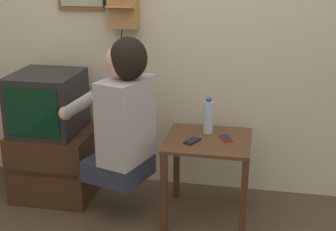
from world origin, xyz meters
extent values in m
cube|color=beige|center=(0.00, 1.18, 1.27)|extent=(6.80, 0.05, 2.55)
cube|color=#51331E|center=(0.32, 0.70, 0.55)|extent=(0.54, 0.51, 0.02)
cube|color=#452B1A|center=(0.07, 0.47, 0.27)|extent=(0.04, 0.04, 0.54)
cube|color=#452B1A|center=(0.56, 0.47, 0.27)|extent=(0.04, 0.04, 0.54)
cube|color=#452B1A|center=(0.07, 0.93, 0.27)|extent=(0.04, 0.04, 0.54)
cube|color=#452B1A|center=(0.56, 0.93, 0.27)|extent=(0.04, 0.04, 0.54)
cube|color=#2D3347|center=(-0.26, 0.61, 0.36)|extent=(0.45, 0.45, 0.14)
cube|color=#ADADB2|center=(-0.19, 0.59, 0.70)|extent=(0.32, 0.42, 0.54)
sphere|color=#DBAD8E|center=(-0.19, 0.59, 1.08)|extent=(0.23, 0.23, 0.23)
ellipsoid|color=black|center=(-0.17, 0.58, 1.10)|extent=(0.29, 0.30, 0.26)
cylinder|color=#ADADB2|center=(-0.46, 0.51, 0.81)|extent=(0.29, 0.16, 0.22)
cylinder|color=#ADADB2|center=(-0.37, 0.81, 0.81)|extent=(0.29, 0.16, 0.22)
sphere|color=#DBAD8E|center=(-0.58, 0.55, 0.73)|extent=(0.09, 0.09, 0.09)
sphere|color=#DBAD8E|center=(-0.48, 0.85, 0.73)|extent=(0.09, 0.09, 0.09)
cube|color=#422819|center=(-0.80, 0.83, 0.25)|extent=(0.56, 0.51, 0.50)
cube|color=black|center=(-0.80, 0.57, 0.27)|extent=(0.51, 0.01, 0.02)
cube|color=#232326|center=(-0.83, 0.82, 0.71)|extent=(0.45, 0.46, 0.42)
cube|color=black|center=(-0.83, 0.58, 0.71)|extent=(0.37, 0.01, 0.33)
cube|color=#AD7A47|center=(-0.34, 1.02, 1.35)|extent=(0.19, 0.07, 0.03)
cylinder|color=black|center=(-0.47, 1.10, 1.38)|extent=(0.03, 0.03, 0.09)
cylinder|color=black|center=(-0.36, 1.09, 1.10)|extent=(0.04, 0.04, 0.22)
cylinder|color=black|center=(-0.33, 1.09, 0.92)|extent=(0.07, 0.06, 0.19)
cube|color=black|center=(0.22, 0.64, 0.57)|extent=(0.11, 0.14, 0.01)
cube|color=black|center=(0.22, 0.64, 0.58)|extent=(0.09, 0.11, 0.00)
cube|color=maroon|center=(0.43, 0.73, 0.57)|extent=(0.10, 0.14, 0.01)
cube|color=black|center=(0.43, 0.73, 0.58)|extent=(0.08, 0.11, 0.00)
cylinder|color=#ADC6DB|center=(0.30, 0.82, 0.67)|extent=(0.07, 0.07, 0.21)
cylinder|color=#2D4C8C|center=(0.30, 0.82, 0.79)|extent=(0.04, 0.04, 0.02)
camera|label=1|loc=(0.59, -2.08, 1.68)|focal=50.00mm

